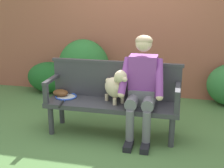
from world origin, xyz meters
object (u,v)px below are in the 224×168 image
(garden_bench, at_px, (112,107))
(dog_on_bench, at_px, (116,86))
(baseball_glove, at_px, (61,93))
(tennis_racket, at_px, (66,97))
(person_seated, at_px, (142,84))

(garden_bench, xyz_separation_m, dog_on_bench, (0.05, 0.01, 0.28))
(dog_on_bench, bearing_deg, baseball_glove, 173.80)
(dog_on_bench, xyz_separation_m, baseball_glove, (-0.79, 0.09, -0.18))
(garden_bench, relative_size, baseball_glove, 7.79)
(garden_bench, distance_m, baseball_glove, 0.76)
(garden_bench, bearing_deg, baseball_glove, 172.53)
(garden_bench, distance_m, tennis_racket, 0.65)
(dog_on_bench, height_order, tennis_racket, dog_on_bench)
(person_seated, relative_size, tennis_racket, 2.26)
(garden_bench, height_order, dog_on_bench, dog_on_bench)
(person_seated, height_order, tennis_racket, person_seated)
(tennis_racket, bearing_deg, garden_bench, -3.61)
(dog_on_bench, xyz_separation_m, tennis_racket, (-0.70, 0.03, -0.22))
(garden_bench, relative_size, person_seated, 1.31)
(person_seated, xyz_separation_m, dog_on_bench, (-0.33, 0.02, -0.05))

